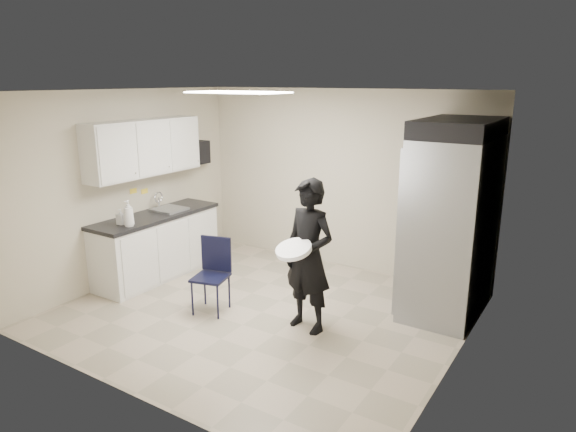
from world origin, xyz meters
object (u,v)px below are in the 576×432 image
Objects in this scene: man_tuxedo at (309,256)px; folding_chair at (210,278)px; commercial_fridge at (451,227)px; lower_counter at (157,247)px.

folding_chair is at bearing -158.66° from man_tuxedo.
commercial_fridge is 2.41× the size of folding_chair.
man_tuxedo is (-1.17, -1.32, -0.19)m from commercial_fridge.
man_tuxedo is at bearing -131.40° from commercial_fridge.
man_tuxedo is at bearing -2.55° from folding_chair.
folding_chair reaches higher than lower_counter.
commercial_fridge reaches higher than man_tuxedo.
folding_chair is at bearing -146.22° from commercial_fridge.
lower_counter is 2.18× the size of folding_chair.
man_tuxedo reaches higher than lower_counter.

